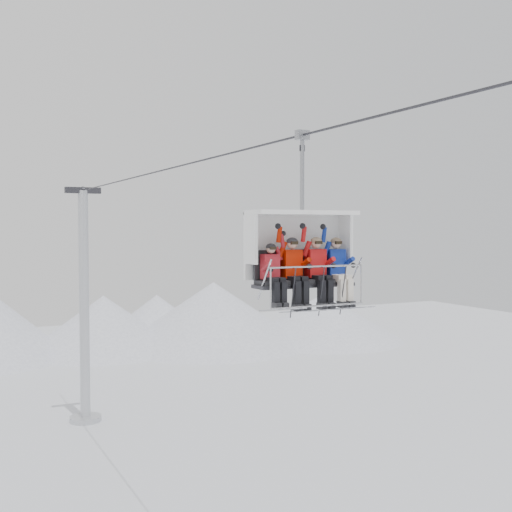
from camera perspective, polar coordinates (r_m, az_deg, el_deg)
name	(u,v)px	position (r m, az deg, el deg)	size (l,w,h in m)	color
ridgeline	(16,326)	(58.06, -20.52, -5.89)	(72.00, 21.00, 7.00)	white
lift_tower_right	(84,322)	(38.24, -15.01, -5.67)	(2.00, 1.80, 13.48)	#B6B9BE
haul_cable	(256,147)	(17.01, 0.00, 9.69)	(0.06, 0.06, 50.00)	#2F2F34
chairlift_carrier	(299,248)	(14.93, 3.84, 0.75)	(2.58, 1.17, 3.98)	black
skier_far_left	(273,273)	(14.25, 1.50, -1.49)	(0.38, 1.69, 1.53)	#B11E26
skier_center_left	(294,269)	(14.53, 3.37, -1.18)	(0.44, 1.69, 1.73)	#BA1801
skier_center_right	(318,268)	(14.86, 5.51, -1.10)	(0.44, 1.69, 1.74)	red
skier_far_right	(338,268)	(15.15, 7.26, -1.06)	(0.44, 1.69, 1.72)	navy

